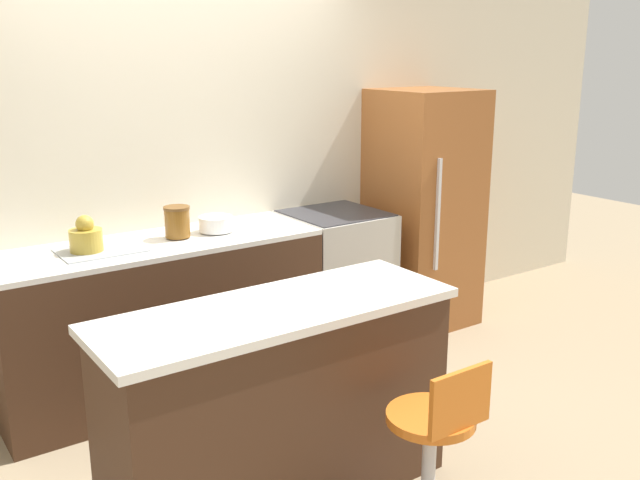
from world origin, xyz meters
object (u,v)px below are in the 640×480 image
(refrigerator, at_px, (423,209))
(stool_chair, at_px, (434,448))
(kettle, at_px, (86,237))
(oven_range, at_px, (335,279))
(mixing_bowl, at_px, (216,224))

(refrigerator, distance_m, stool_chair, 2.53)
(stool_chair, xyz_separation_m, kettle, (-0.81, 1.88, 0.63))
(oven_range, distance_m, refrigerator, 0.88)
(kettle, bearing_deg, refrigerator, -0.59)
(refrigerator, xyz_separation_m, kettle, (-2.46, 0.03, 0.15))
(mixing_bowl, bearing_deg, oven_range, -0.73)
(stool_chair, height_order, kettle, kettle)
(mixing_bowl, bearing_deg, stool_chair, -89.03)
(refrigerator, relative_size, mixing_bowl, 8.39)
(refrigerator, height_order, mixing_bowl, refrigerator)
(oven_range, relative_size, kettle, 4.70)
(refrigerator, bearing_deg, mixing_bowl, 179.14)
(refrigerator, relative_size, kettle, 8.65)
(stool_chair, bearing_deg, mixing_bowl, 90.97)
(oven_range, distance_m, mixing_bowl, 1.02)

